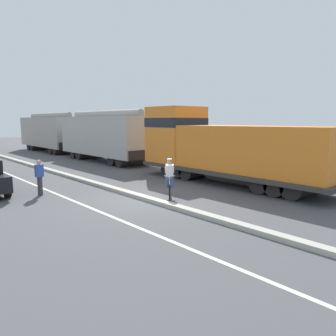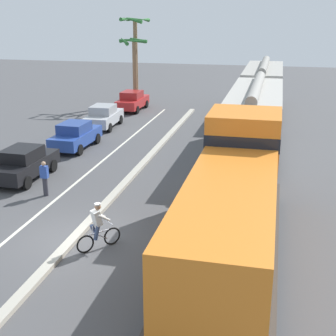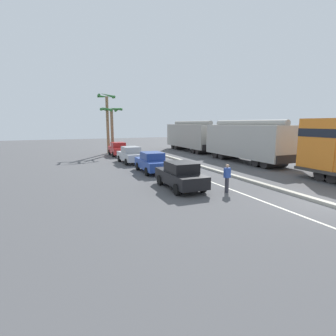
{
  "view_description": "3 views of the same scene",
  "coord_description": "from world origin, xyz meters",
  "px_view_note": "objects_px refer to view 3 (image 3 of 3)",
  "views": [
    {
      "loc": [
        -8.27,
        -11.02,
        3.36
      ],
      "look_at": [
        1.3,
        -0.1,
        1.25
      ],
      "focal_mm": 35.0,
      "sensor_mm": 36.0,
      "label": 1
    },
    {
      "loc": [
        6.83,
        -14.16,
        7.93
      ],
      "look_at": [
        2.65,
        3.71,
        1.76
      ],
      "focal_mm": 50.0,
      "sensor_mm": 36.0,
      "label": 2
    },
    {
      "loc": [
        -11.78,
        -8.21,
        3.88
      ],
      "look_at": [
        -4.68,
        8.38,
        0.78
      ],
      "focal_mm": 28.0,
      "sensor_mm": 36.0,
      "label": 3
    }
  ],
  "objects_px": {
    "parked_car_blue": "(152,162)",
    "palm_tree_far": "(112,119)",
    "hopper_car_lead": "(246,142)",
    "palm_tree_near": "(107,113)",
    "parked_car_silver": "(131,155)",
    "pedestrian_by_cars": "(227,178)",
    "parked_car_black": "(180,175)",
    "parked_car_red": "(118,149)",
    "hopper_car_middle": "(191,136)"
  },
  "relations": [
    {
      "from": "parked_car_black",
      "to": "parked_car_silver",
      "type": "distance_m",
      "value": 11.15
    },
    {
      "from": "parked_car_black",
      "to": "palm_tree_far",
      "type": "xyz_separation_m",
      "value": [
        -0.15,
        19.3,
        3.54
      ]
    },
    {
      "from": "hopper_car_lead",
      "to": "palm_tree_far",
      "type": "relative_size",
      "value": 1.78
    },
    {
      "from": "parked_car_silver",
      "to": "palm_tree_far",
      "type": "xyz_separation_m",
      "value": [
        -0.11,
        8.16,
        3.54
      ]
    },
    {
      "from": "parked_car_black",
      "to": "pedestrian_by_cars",
      "type": "height_order",
      "value": "same"
    },
    {
      "from": "palm_tree_near",
      "to": "parked_car_silver",
      "type": "bearing_deg",
      "value": -87.45
    },
    {
      "from": "parked_car_silver",
      "to": "palm_tree_far",
      "type": "distance_m",
      "value": 8.89
    },
    {
      "from": "parked_car_silver",
      "to": "pedestrian_by_cars",
      "type": "xyz_separation_m",
      "value": [
        2.07,
        -12.97,
        0.03
      ]
    },
    {
      "from": "parked_car_silver",
      "to": "palm_tree_near",
      "type": "distance_m",
      "value": 10.4
    },
    {
      "from": "parked_car_silver",
      "to": "palm_tree_near",
      "type": "relative_size",
      "value": 0.56
    },
    {
      "from": "hopper_car_lead",
      "to": "hopper_car_middle",
      "type": "height_order",
      "value": "same"
    },
    {
      "from": "palm_tree_near",
      "to": "pedestrian_by_cars",
      "type": "relative_size",
      "value": 4.69
    },
    {
      "from": "palm_tree_far",
      "to": "pedestrian_by_cars",
      "type": "relative_size",
      "value": 3.67
    },
    {
      "from": "parked_car_black",
      "to": "parked_car_blue",
      "type": "distance_m",
      "value": 5.68
    },
    {
      "from": "hopper_car_lead",
      "to": "palm_tree_far",
      "type": "bearing_deg",
      "value": 131.87
    },
    {
      "from": "parked_car_silver",
      "to": "hopper_car_lead",
      "type": "bearing_deg",
      "value": -20.36
    },
    {
      "from": "parked_car_silver",
      "to": "parked_car_red",
      "type": "xyz_separation_m",
      "value": [
        0.15,
        6.35,
        0.0
      ]
    },
    {
      "from": "parked_car_blue",
      "to": "parked_car_red",
      "type": "xyz_separation_m",
      "value": [
        -0.1,
        11.82,
        0.0
      ]
    },
    {
      "from": "parked_car_silver",
      "to": "palm_tree_near",
      "type": "xyz_separation_m",
      "value": [
        -0.42,
        9.41,
        4.4
      ]
    },
    {
      "from": "hopper_car_lead",
      "to": "parked_car_red",
      "type": "bearing_deg",
      "value": 135.78
    },
    {
      "from": "parked_car_red",
      "to": "palm_tree_near",
      "type": "xyz_separation_m",
      "value": [
        -0.57,
        3.07,
        4.4
      ]
    },
    {
      "from": "hopper_car_lead",
      "to": "palm_tree_near",
      "type": "xyz_separation_m",
      "value": [
        -11.21,
        13.42,
        3.14
      ]
    },
    {
      "from": "hopper_car_middle",
      "to": "parked_car_silver",
      "type": "xyz_separation_m",
      "value": [
        -10.79,
        -7.6,
        -1.26
      ]
    },
    {
      "from": "parked_car_black",
      "to": "palm_tree_near",
      "type": "distance_m",
      "value": 21.03
    },
    {
      "from": "hopper_car_lead",
      "to": "palm_tree_far",
      "type": "distance_m",
      "value": 16.49
    },
    {
      "from": "palm_tree_near",
      "to": "palm_tree_far",
      "type": "height_order",
      "value": "palm_tree_near"
    },
    {
      "from": "parked_car_blue",
      "to": "pedestrian_by_cars",
      "type": "xyz_separation_m",
      "value": [
        1.82,
        -7.49,
        0.03
      ]
    },
    {
      "from": "hopper_car_middle",
      "to": "palm_tree_near",
      "type": "relative_size",
      "value": 1.4
    },
    {
      "from": "hopper_car_lead",
      "to": "hopper_car_middle",
      "type": "bearing_deg",
      "value": 90.0
    },
    {
      "from": "parked_car_blue",
      "to": "parked_car_silver",
      "type": "relative_size",
      "value": 1.0
    },
    {
      "from": "hopper_car_middle",
      "to": "palm_tree_far",
      "type": "distance_m",
      "value": 11.15
    },
    {
      "from": "parked_car_silver",
      "to": "palm_tree_far",
      "type": "bearing_deg",
      "value": 90.79
    },
    {
      "from": "parked_car_silver",
      "to": "parked_car_red",
      "type": "relative_size",
      "value": 1.01
    },
    {
      "from": "palm_tree_far",
      "to": "parked_car_red",
      "type": "bearing_deg",
      "value": -81.63
    },
    {
      "from": "parked_car_black",
      "to": "parked_car_silver",
      "type": "relative_size",
      "value": 0.99
    },
    {
      "from": "hopper_car_middle",
      "to": "parked_car_silver",
      "type": "distance_m",
      "value": 13.25
    },
    {
      "from": "hopper_car_lead",
      "to": "parked_car_blue",
      "type": "distance_m",
      "value": 10.71
    },
    {
      "from": "hopper_car_middle",
      "to": "parked_car_red",
      "type": "distance_m",
      "value": 10.78
    },
    {
      "from": "parked_car_silver",
      "to": "palm_tree_near",
      "type": "bearing_deg",
      "value": 92.55
    },
    {
      "from": "parked_car_black",
      "to": "parked_car_silver",
      "type": "height_order",
      "value": "same"
    },
    {
      "from": "parked_car_silver",
      "to": "parked_car_red",
      "type": "height_order",
      "value": "same"
    },
    {
      "from": "parked_car_blue",
      "to": "palm_tree_far",
      "type": "relative_size",
      "value": 0.71
    },
    {
      "from": "palm_tree_far",
      "to": "parked_car_black",
      "type": "bearing_deg",
      "value": -89.57
    },
    {
      "from": "parked_car_blue",
      "to": "palm_tree_far",
      "type": "distance_m",
      "value": 14.09
    },
    {
      "from": "hopper_car_lead",
      "to": "parked_car_red",
      "type": "distance_m",
      "value": 14.89
    },
    {
      "from": "hopper_car_lead",
      "to": "palm_tree_near",
      "type": "distance_m",
      "value": 17.76
    },
    {
      "from": "parked_car_red",
      "to": "palm_tree_far",
      "type": "bearing_deg",
      "value": 98.37
    },
    {
      "from": "palm_tree_near",
      "to": "hopper_car_lead",
      "type": "bearing_deg",
      "value": -50.13
    },
    {
      "from": "palm_tree_near",
      "to": "palm_tree_far",
      "type": "bearing_deg",
      "value": -76.28
    },
    {
      "from": "parked_car_black",
      "to": "hopper_car_lead",
      "type": "bearing_deg",
      "value": 33.59
    }
  ]
}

